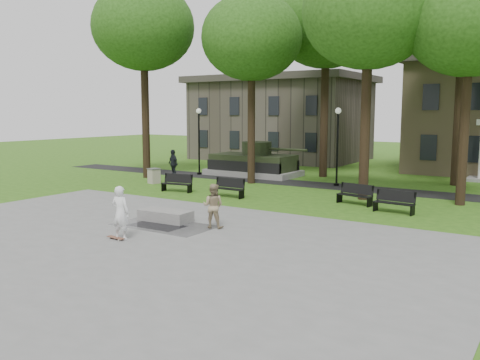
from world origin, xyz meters
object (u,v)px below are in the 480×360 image
object	(u,v)px
skateboarder	(120,213)
friend_watching	(213,206)
trash_bin	(154,176)
concrete_block	(165,216)
park_bench_0	(178,183)

from	to	relation	value
skateboarder	friend_watching	xyz separation A→B (m)	(1.67, 3.22, -0.09)
skateboarder	trash_bin	size ratio (longest dim) A/B	1.99
concrete_block	skateboarder	world-z (taller)	skateboarder
park_bench_0	friend_watching	bearing A→B (deg)	-49.98
concrete_block	friend_watching	xyz separation A→B (m)	(2.37, 0.07, 0.64)
park_bench_0	trash_bin	distance (m)	3.87
park_bench_0	skateboarder	bearing A→B (deg)	-68.76
concrete_block	park_bench_0	xyz separation A→B (m)	(-4.65, 6.37, 0.28)
skateboarder	park_bench_0	bearing A→B (deg)	-69.03
concrete_block	skateboarder	xyz separation A→B (m)	(0.70, -3.15, 0.73)
skateboarder	friend_watching	size ratio (longest dim) A/B	1.11
concrete_block	trash_bin	distance (m)	11.49
skateboarder	park_bench_0	world-z (taller)	skateboarder
skateboarder	park_bench_0	size ratio (longest dim) A/B	1.03
skateboarder	friend_watching	bearing A→B (deg)	-125.77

